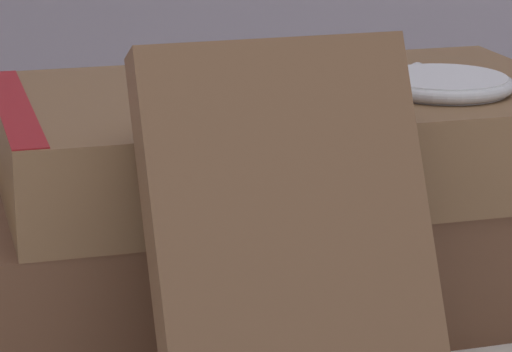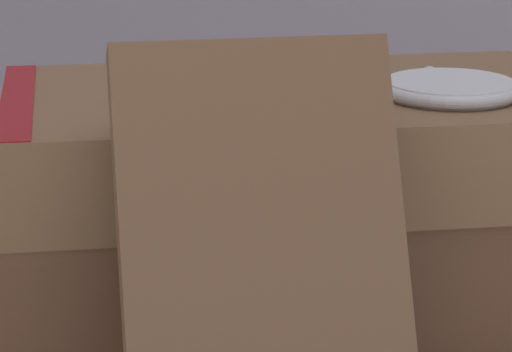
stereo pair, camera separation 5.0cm
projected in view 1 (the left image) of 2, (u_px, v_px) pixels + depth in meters
ground_plane at (180, 337)px, 0.46m from camera, size 3.00×3.00×0.00m
book_flat_bottom at (238, 246)px, 0.48m from camera, size 0.23×0.13×0.05m
book_flat_top at (275, 137)px, 0.47m from camera, size 0.22×0.13×0.04m
book_leaning_front at (293, 258)px, 0.38m from camera, size 0.09×0.07×0.12m
pocket_watch at (445, 84)px, 0.46m from camera, size 0.05×0.06×0.01m
reading_glasses at (56, 208)px, 0.60m from camera, size 0.10×0.06×0.00m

